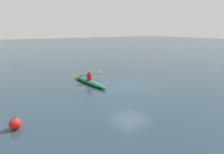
% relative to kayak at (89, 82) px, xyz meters
% --- Properties ---
extents(ground_plane, '(160.00, 160.00, 0.00)m').
position_rel_kayak_xyz_m(ground_plane, '(-1.89, 2.58, -0.15)').
color(ground_plane, '#233847').
extents(kayak, '(0.75, 4.66, 0.31)m').
position_rel_kayak_xyz_m(kayak, '(0.00, 0.00, 0.00)').
color(kayak, '#19723F').
rests_on(kayak, ground).
extents(kayaker, '(2.40, 0.43, 0.70)m').
position_rel_kayak_xyz_m(kayaker, '(0.00, -0.03, 0.45)').
color(kayaker, red).
rests_on(kayaker, kayak).
extents(mooring_buoy_white_far, '(0.49, 0.49, 0.53)m').
position_rel_kayak_xyz_m(mooring_buoy_white_far, '(5.92, 4.81, 0.09)').
color(mooring_buoy_white_far, red).
rests_on(mooring_buoy_white_far, ground).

